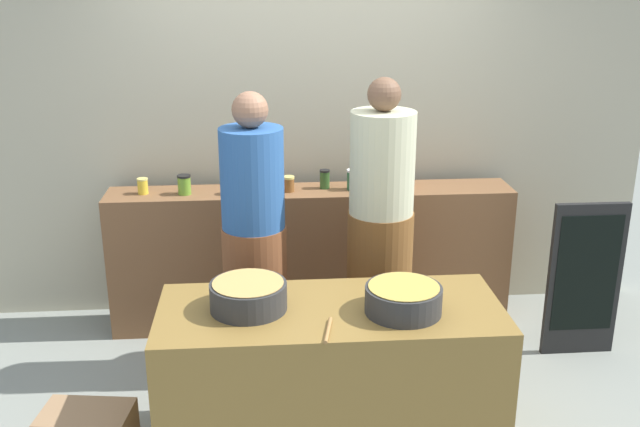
{
  "coord_description": "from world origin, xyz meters",
  "views": [
    {
      "loc": [
        -0.31,
        -3.51,
        2.36
      ],
      "look_at": [
        0.0,
        0.35,
        1.05
      ],
      "focal_mm": 40.74,
      "sensor_mm": 36.0,
      "label": 1
    }
  ],
  "objects": [
    {
      "name": "ground",
      "position": [
        0.0,
        0.0,
        0.0
      ],
      "size": [
        12.0,
        12.0,
        0.0
      ],
      "primitive_type": "plane",
      "color": "gray"
    },
    {
      "name": "storefront_wall",
      "position": [
        0.0,
        1.45,
        1.5
      ],
      "size": [
        4.8,
        0.12,
        3.0
      ],
      "primitive_type": "cube",
      "color": "#B2AA8F",
      "rests_on": "ground"
    },
    {
      "name": "display_shelf",
      "position": [
        0.0,
        1.1,
        0.48
      ],
      "size": [
        2.7,
        0.36,
        0.96
      ],
      "primitive_type": "cube",
      "color": "brown",
      "rests_on": "ground"
    },
    {
      "name": "prep_table",
      "position": [
        0.0,
        -0.3,
        0.39
      ],
      "size": [
        1.7,
        0.7,
        0.78
      ],
      "primitive_type": "cube",
      "color": "olive",
      "rests_on": "ground"
    },
    {
      "name": "preserve_jar_0",
      "position": [
        -1.1,
        1.1,
        1.02
      ],
      "size": [
        0.07,
        0.07,
        0.1
      ],
      "color": "gold",
      "rests_on": "display_shelf"
    },
    {
      "name": "preserve_jar_1",
      "position": [
        -0.83,
        1.07,
        1.03
      ],
      "size": [
        0.09,
        0.09,
        0.13
      ],
      "color": "olive",
      "rests_on": "display_shelf"
    },
    {
      "name": "preserve_jar_2",
      "position": [
        -0.49,
        1.05,
        1.02
      ],
      "size": [
        0.08,
        0.08,
        0.11
      ],
      "color": "#57264E",
      "rests_on": "display_shelf"
    },
    {
      "name": "preserve_jar_3",
      "position": [
        -0.32,
        1.08,
        1.01
      ],
      "size": [
        0.09,
        0.09,
        0.1
      ],
      "color": "#B43910",
      "rests_on": "display_shelf"
    },
    {
      "name": "preserve_jar_4",
      "position": [
        -0.15,
        1.07,
        1.02
      ],
      "size": [
        0.07,
        0.07,
        0.1
      ],
      "color": "brown",
      "rests_on": "display_shelf"
    },
    {
      "name": "preserve_jar_5",
      "position": [
        0.09,
        1.13,
        1.03
      ],
      "size": [
        0.07,
        0.07,
        0.13
      ],
      "color": "#2E5323",
      "rests_on": "display_shelf"
    },
    {
      "name": "preserve_jar_6",
      "position": [
        0.28,
        1.08,
        1.03
      ],
      "size": [
        0.09,
        0.09,
        0.14
      ],
      "color": "#2A5B39",
      "rests_on": "display_shelf"
    },
    {
      "name": "preserve_jar_7",
      "position": [
        0.43,
        1.12,
        1.02
      ],
      "size": [
        0.07,
        0.07,
        0.11
      ],
      "color": "#B12825",
      "rests_on": "display_shelf"
    },
    {
      "name": "preserve_jar_8",
      "position": [
        0.53,
        1.16,
        1.04
      ],
      "size": [
        0.07,
        0.07,
        0.15
      ],
      "color": "#592157",
      "rests_on": "display_shelf"
    },
    {
      "name": "preserve_jar_9",
      "position": [
        0.64,
        1.12,
        1.03
      ],
      "size": [
        0.07,
        0.07,
        0.14
      ],
      "color": "#E05D0A",
      "rests_on": "display_shelf"
    },
    {
      "name": "cooking_pot_left",
      "position": [
        -0.4,
        -0.28,
        0.85
      ],
      "size": [
        0.38,
        0.38,
        0.14
      ],
      "color": "#2D2D2D",
      "rests_on": "prep_table"
    },
    {
      "name": "cooking_pot_center",
      "position": [
        0.35,
        -0.37,
        0.85
      ],
      "size": [
        0.37,
        0.37,
        0.14
      ],
      "color": "#2D2D2D",
      "rests_on": "prep_table"
    },
    {
      "name": "wooden_spoon",
      "position": [
        -0.04,
        -0.55,
        0.79
      ],
      "size": [
        0.06,
        0.23,
        0.02
      ],
      "primitive_type": "cylinder",
      "rotation": [
        1.57,
        0.0,
        2.95
      ],
      "color": "#9E703D",
      "rests_on": "prep_table"
    },
    {
      "name": "cook_with_tongs",
      "position": [
        -0.38,
        0.45,
        0.78
      ],
      "size": [
        0.38,
        0.38,
        1.73
      ],
      "color": "brown",
      "rests_on": "ground"
    },
    {
      "name": "cook_in_cap",
      "position": [
        0.38,
        0.52,
        0.81
      ],
      "size": [
        0.4,
        0.4,
        1.79
      ],
      "color": "brown",
      "rests_on": "ground"
    },
    {
      "name": "chalkboard_sign",
      "position": [
        1.68,
        0.52,
        0.51
      ],
      "size": [
        0.47,
        0.05,
        1.01
      ],
      "color": "black",
      "rests_on": "ground"
    }
  ]
}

